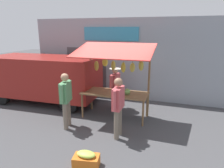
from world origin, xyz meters
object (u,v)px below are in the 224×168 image
(shopper_with_shopping_bag, at_px, (118,103))
(produce_crate_near, at_px, (86,160))
(market_stall, at_px, (116,73))
(vendor_with_sunhat, at_px, (115,85))
(shopper_in_striped_shirt, at_px, (66,97))
(parked_van, at_px, (41,75))

(shopper_with_shopping_bag, relative_size, produce_crate_near, 2.76)
(market_stall, height_order, vendor_with_sunhat, market_stall)
(market_stall, distance_m, shopper_with_shopping_bag, 1.50)
(shopper_in_striped_shirt, distance_m, produce_crate_near, 2.21)
(shopper_with_shopping_bag, bearing_deg, parked_van, 64.93)
(market_stall, relative_size, shopper_with_shopping_bag, 1.47)
(shopper_in_striped_shirt, bearing_deg, vendor_with_sunhat, -36.64)
(market_stall, distance_m, shopper_in_striped_shirt, 1.80)
(parked_van, bearing_deg, market_stall, 169.07)
(market_stall, relative_size, produce_crate_near, 4.06)
(market_stall, bearing_deg, produce_crate_near, 94.43)
(market_stall, relative_size, vendor_with_sunhat, 1.58)
(vendor_with_sunhat, distance_m, shopper_in_striped_shirt, 2.16)
(produce_crate_near, bearing_deg, parked_van, -42.41)
(shopper_in_striped_shirt, bearing_deg, parked_van, 39.77)
(vendor_with_sunhat, xyz_separation_m, produce_crate_near, (-0.47, 3.48, -0.76))
(market_stall, relative_size, shopper_in_striped_shirt, 1.47)
(shopper_with_shopping_bag, distance_m, shopper_in_striped_shirt, 1.65)
(vendor_with_sunhat, relative_size, shopper_with_shopping_bag, 0.93)
(produce_crate_near, bearing_deg, shopper_with_shopping_bag, -100.32)
(vendor_with_sunhat, bearing_deg, market_stall, 27.67)
(market_stall, xyz_separation_m, shopper_with_shopping_bag, (-0.48, 1.31, -0.56))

